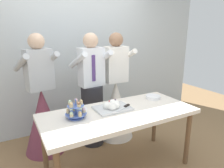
% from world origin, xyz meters
% --- Properties ---
extents(rear_wall, '(5.20, 0.10, 2.90)m').
position_xyz_m(rear_wall, '(0.00, 1.47, 1.45)').
color(rear_wall, silver).
rests_on(rear_wall, ground_plane).
extents(dessert_table, '(1.80, 0.80, 0.78)m').
position_xyz_m(dessert_table, '(0.00, 0.00, 0.70)').
color(dessert_table, silver).
rests_on(dessert_table, ground_plane).
extents(cupcake_stand, '(0.23, 0.23, 0.21)m').
position_xyz_m(cupcake_stand, '(-0.50, 0.08, 0.86)').
color(cupcake_stand, '#4C66B2').
rests_on(cupcake_stand, dessert_table).
extents(main_cake_tray, '(0.42, 0.33, 0.12)m').
position_xyz_m(main_cake_tray, '(-0.04, 0.10, 0.82)').
color(main_cake_tray, silver).
rests_on(main_cake_tray, dessert_table).
extents(plate_stack, '(0.20, 0.21, 0.04)m').
position_xyz_m(plate_stack, '(0.64, 0.17, 0.80)').
color(plate_stack, white).
rests_on(plate_stack, dessert_table).
extents(round_cake, '(0.24, 0.24, 0.06)m').
position_xyz_m(round_cake, '(-0.42, 0.27, 0.80)').
color(round_cake, white).
rests_on(round_cake, dessert_table).
extents(person_groom, '(0.50, 0.53, 1.66)m').
position_xyz_m(person_groom, '(-0.04, 0.72, 0.75)').
color(person_groom, '#232328').
rests_on(person_groom, ground_plane).
extents(person_bride, '(0.56, 0.56, 1.66)m').
position_xyz_m(person_bride, '(0.38, 0.75, 0.58)').
color(person_bride, white).
rests_on(person_bride, ground_plane).
extents(person_guest, '(0.58, 0.57, 1.66)m').
position_xyz_m(person_guest, '(-0.72, 0.87, 0.58)').
color(person_guest, brown).
rests_on(person_guest, ground_plane).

